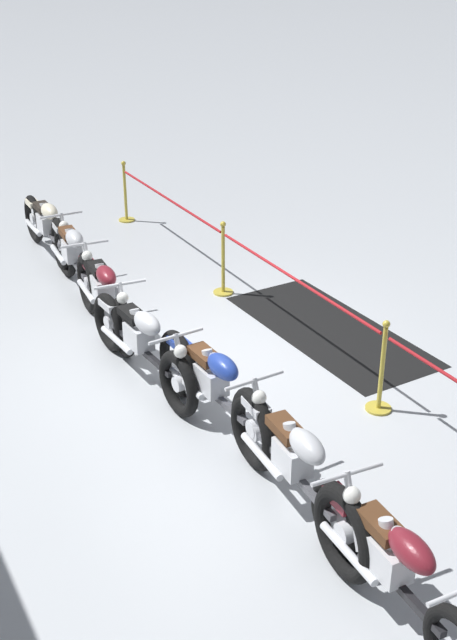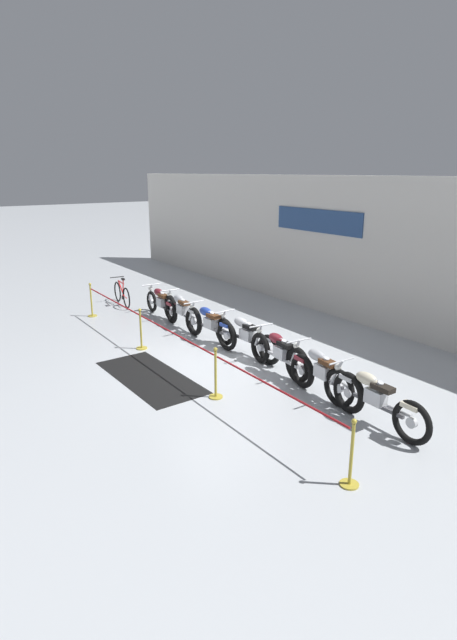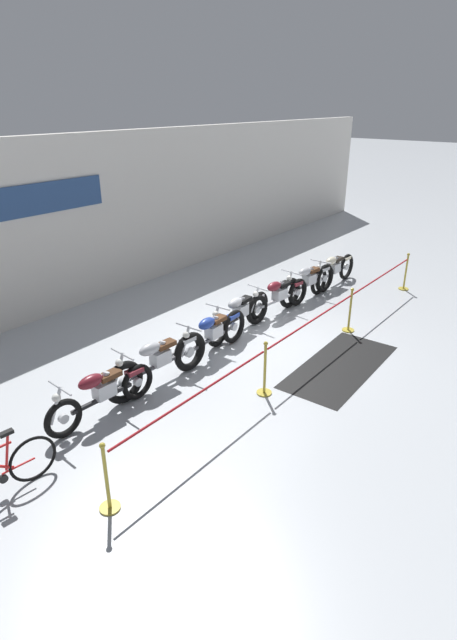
{
  "view_description": "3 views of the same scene",
  "coord_description": "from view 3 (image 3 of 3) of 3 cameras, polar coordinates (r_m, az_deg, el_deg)",
  "views": [
    {
      "loc": [
        -7.36,
        3.71,
        4.63
      ],
      "look_at": [
        -0.93,
        0.14,
        1.0
      ],
      "focal_mm": 45.0,
      "sensor_mm": 36.0,
      "label": 1
    },
    {
      "loc": [
        9.24,
        -6.12,
        4.32
      ],
      "look_at": [
        -0.57,
        0.62,
        0.76
      ],
      "focal_mm": 28.0,
      "sensor_mm": 36.0,
      "label": 2
    },
    {
      "loc": [
        -8.33,
        -5.5,
        4.92
      ],
      "look_at": [
        -0.49,
        0.67,
        0.49
      ],
      "focal_mm": 28.0,
      "sensor_mm": 36.0,
      "label": 3
    }
  ],
  "objects": [
    {
      "name": "stanchion_mid_right",
      "position": [
        11.77,
        13.66,
        0.41
      ],
      "size": [
        0.28,
        0.28,
        1.05
      ],
      "color": "gold",
      "rests_on": "ground"
    },
    {
      "name": "back_wall",
      "position": [
        13.79,
        -13.67,
        11.48
      ],
      "size": [
        28.0,
        0.29,
        4.2
      ],
      "color": "silver",
      "rests_on": "ground"
    },
    {
      "name": "motorcycle_maroon_0",
      "position": [
        8.62,
        -14.33,
        -8.09
      ],
      "size": [
        2.15,
        0.62,
        0.91
      ],
      "color": "black",
      "rests_on": "ground"
    },
    {
      "name": "motorcycle_silver_5",
      "position": [
        13.4,
        9.04,
        4.27
      ],
      "size": [
        2.37,
        0.62,
        0.97
      ],
      "color": "black",
      "rests_on": "ground"
    },
    {
      "name": "motorcycle_silver_3",
      "position": [
        11.32,
        1.23,
        0.71
      ],
      "size": [
        2.42,
        0.62,
        0.94
      ],
      "color": "black",
      "rests_on": "ground"
    },
    {
      "name": "motorcycle_cream_6",
      "position": [
        14.49,
        11.87,
        5.58
      ],
      "size": [
        2.39,
        0.62,
        0.96
      ],
      "color": "black",
      "rests_on": "ground"
    },
    {
      "name": "motorcycle_silver_1",
      "position": [
        9.32,
        -8.03,
        -4.81
      ],
      "size": [
        2.38,
        0.62,
        0.98
      ],
      "color": "black",
      "rests_on": "ground"
    },
    {
      "name": "stanchion_far_right",
      "position": [
        14.86,
        19.53,
        4.64
      ],
      "size": [
        0.28,
        0.28,
        1.05
      ],
      "color": "gold",
      "rests_on": "ground"
    },
    {
      "name": "stanchion_mid_left",
      "position": [
        9.05,
        4.15,
        -6.43
      ],
      "size": [
        0.28,
        0.28,
        1.05
      ],
      "color": "gold",
      "rests_on": "ground"
    },
    {
      "name": "stanchion_far_left",
      "position": [
        9.06,
        5.18,
        -3.66
      ],
      "size": [
        10.59,
        0.28,
        1.05
      ],
      "color": "gold",
      "rests_on": "ground"
    },
    {
      "name": "floor_banner",
      "position": [
        10.32,
        12.63,
        -5.16
      ],
      "size": [
        3.04,
        1.38,
        0.01
      ],
      "primitive_type": "cube",
      "rotation": [
        0.0,
        0.0,
        0.03
      ],
      "color": "black",
      "rests_on": "ground"
    },
    {
      "name": "motorcycle_maroon_4",
      "position": [
        12.35,
        5.67,
        2.64
      ],
      "size": [
        2.34,
        0.62,
        0.94
      ],
      "color": "black",
      "rests_on": "ground"
    },
    {
      "name": "ground_plane",
      "position": [
        11.14,
        4.3,
        -2.37
      ],
      "size": [
        120.0,
        120.0,
        0.0
      ],
      "primitive_type": "plane",
      "color": "#B2B7BC"
    },
    {
      "name": "motorcycle_blue_2",
      "position": [
        10.28,
        -1.89,
        -1.71
      ],
      "size": [
        2.28,
        0.62,
        0.96
      ],
      "color": "black",
      "rests_on": "ground"
    }
  ]
}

